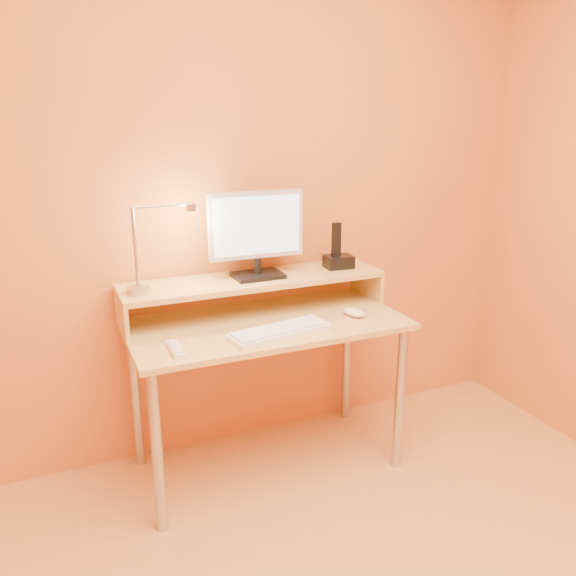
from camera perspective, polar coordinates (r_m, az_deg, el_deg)
name	(u,v)px	position (r m, az deg, el deg)	size (l,w,h in m)	color
wall_back	(240,191)	(2.71, -4.77, 9.49)	(3.00, 0.04, 2.50)	#CC793A
desk_leg_fl	(157,453)	(2.36, -12.70, -15.53)	(0.04, 0.04, 0.69)	#AAAAB3
desk_leg_fr	(400,399)	(2.73, 10.91, -10.64)	(0.04, 0.04, 0.69)	#AAAAB3
desk_leg_bl	(136,397)	(2.79, -14.73, -10.28)	(0.04, 0.04, 0.69)	#AAAAB3
desk_leg_br	(346,358)	(3.12, 5.75, -6.83)	(0.04, 0.04, 0.69)	#AAAAB3
desk_lower	(266,324)	(2.55, -2.14, -3.54)	(1.20, 0.60, 0.03)	tan
shelf_riser_left	(122,314)	(2.53, -16.02, -2.48)	(0.02, 0.30, 0.14)	tan
shelf_riser_right	(366,282)	(2.90, 7.67, 0.55)	(0.02, 0.30, 0.14)	tan
desk_shelf	(254,280)	(2.63, -3.37, 0.78)	(1.20, 0.30, 0.03)	tan
monitor_foot	(258,275)	(2.63, -2.99, 1.27)	(0.22, 0.16, 0.02)	black
monitor_neck	(258,266)	(2.62, -3.00, 2.20)	(0.04, 0.04, 0.07)	black
monitor_panel	(256,225)	(2.59, -3.15, 6.21)	(0.43, 0.04, 0.30)	silver
monitor_back	(254,224)	(2.61, -3.33, 6.30)	(0.39, 0.01, 0.25)	black
monitor_screen	(258,226)	(2.57, -3.00, 6.14)	(0.40, 0.00, 0.26)	#B1E0F6
lamp_base	(138,290)	(2.48, -14.47, -0.20)	(0.10, 0.10, 0.03)	#AAAAB3
lamp_post	(135,248)	(2.43, -14.77, 3.80)	(0.01, 0.01, 0.33)	#AAAAB3
lamp_arm	(162,206)	(2.42, -12.24, 7.90)	(0.01, 0.01, 0.24)	#AAAAB3
lamp_head	(191,208)	(2.45, -9.45, 7.80)	(0.04, 0.04, 0.03)	#AAAAB3
lamp_bulb	(192,211)	(2.45, -9.43, 7.43)	(0.03, 0.03, 0.00)	#FFEAC6
phone_dock	(339,262)	(2.79, 4.98, 2.60)	(0.13, 0.10, 0.06)	black
phone_handset	(336,239)	(2.76, 4.76, 4.78)	(0.04, 0.03, 0.16)	black
phone_led	(352,263)	(2.77, 6.30, 2.44)	(0.01, 0.00, 0.04)	blue
keyboard	(280,332)	(2.39, -0.83, -4.35)	(0.43, 0.14, 0.02)	white
mouse	(354,312)	(2.61, 6.51, -2.39)	(0.06, 0.11, 0.04)	white
remote_control	(176,349)	(2.27, -10.97, -5.90)	(0.04, 0.16, 0.02)	white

